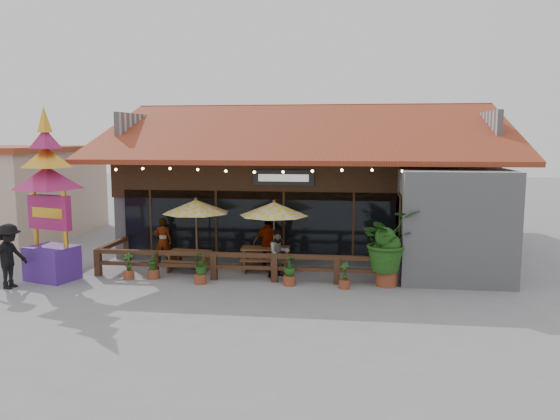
# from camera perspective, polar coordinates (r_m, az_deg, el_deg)

# --- Properties ---
(ground) EXTENTS (100.00, 100.00, 0.00)m
(ground) POSITION_cam_1_polar(r_m,az_deg,el_deg) (18.17, 1.23, -7.16)
(ground) COLOR gray
(ground) RESTS_ON ground
(restaurant_building) EXTENTS (15.50, 14.73, 6.09)m
(restaurant_building) POSITION_cam_1_polar(r_m,az_deg,el_deg) (24.26, 3.57, 1.84)
(restaurant_building) COLOR #A1A2A6
(restaurant_building) RESTS_ON ground
(patio_railing) EXTENTS (10.00, 2.60, 0.92)m
(patio_railing) POSITION_cam_1_polar(r_m,az_deg,el_deg) (18.15, -5.98, -5.22)
(patio_railing) COLOR #452518
(patio_railing) RESTS_ON ground
(umbrella_left) EXTENTS (2.94, 2.94, 2.54)m
(umbrella_left) POSITION_cam_1_polar(r_m,az_deg,el_deg) (19.34, -8.78, 0.34)
(umbrella_left) COLOR brown
(umbrella_left) RESTS_ON ground
(umbrella_right) EXTENTS (2.38, 2.38, 2.53)m
(umbrella_right) POSITION_cam_1_polar(r_m,az_deg,el_deg) (18.55, -0.64, 0.08)
(umbrella_right) COLOR brown
(umbrella_right) RESTS_ON ground
(picnic_table_left) EXTENTS (1.56, 1.38, 0.70)m
(picnic_table_left) POSITION_cam_1_polar(r_m,az_deg,el_deg) (19.39, -9.44, -4.90)
(picnic_table_left) COLOR brown
(picnic_table_left) RESTS_ON ground
(picnic_table_right) EXTENTS (1.82, 1.61, 0.81)m
(picnic_table_right) POSITION_cam_1_polar(r_m,az_deg,el_deg) (19.18, -1.51, -4.69)
(picnic_table_right) COLOR brown
(picnic_table_right) RESTS_ON ground
(thai_sign_tower) EXTENTS (2.78, 2.78, 6.04)m
(thai_sign_tower) POSITION_cam_1_polar(r_m,az_deg,el_deg) (19.01, -23.11, 2.65)
(thai_sign_tower) COLOR #4C268B
(thai_sign_tower) RESTS_ON ground
(tropical_plant) EXTENTS (2.30, 2.22, 2.44)m
(tropical_plant) POSITION_cam_1_polar(r_m,az_deg,el_deg) (17.31, 11.15, -3.32)
(tropical_plant) COLOR brown
(tropical_plant) RESTS_ON ground
(diner_a) EXTENTS (0.68, 0.49, 1.73)m
(diner_a) POSITION_cam_1_polar(r_m,az_deg,el_deg) (20.42, -12.13, -3.19)
(diner_a) COLOR #392212
(diner_a) RESTS_ON ground
(diner_b) EXTENTS (0.99, 0.94, 1.61)m
(diner_b) POSITION_cam_1_polar(r_m,az_deg,el_deg) (18.19, -0.14, -4.53)
(diner_b) COLOR #392212
(diner_b) RESTS_ON ground
(diner_c) EXTENTS (1.14, 0.63, 1.85)m
(diner_c) POSITION_cam_1_polar(r_m,az_deg,el_deg) (19.32, -1.20, -3.46)
(diner_c) COLOR #392212
(diner_c) RESTS_ON ground
(pedestrian) EXTENTS (0.94, 1.40, 2.01)m
(pedestrian) POSITION_cam_1_polar(r_m,az_deg,el_deg) (18.76, -26.46, -4.34)
(pedestrian) COLOR black
(pedestrian) RESTS_ON ground
(planter_a) EXTENTS (0.36, 0.36, 0.89)m
(planter_a) POSITION_cam_1_polar(r_m,az_deg,el_deg) (18.66, -15.55, -5.87)
(planter_a) COLOR brown
(planter_a) RESTS_ON ground
(planter_b) EXTENTS (0.38, 0.40, 0.94)m
(planter_b) POSITION_cam_1_polar(r_m,az_deg,el_deg) (18.52, -13.09, -5.72)
(planter_b) COLOR brown
(planter_b) RESTS_ON ground
(planter_c) EXTENTS (0.73, 0.69, 0.96)m
(planter_c) POSITION_cam_1_polar(r_m,az_deg,el_deg) (17.58, -8.35, -5.93)
(planter_c) COLOR brown
(planter_c) RESTS_ON ground
(planter_d) EXTENTS (0.48, 0.48, 0.95)m
(planter_d) POSITION_cam_1_polar(r_m,az_deg,el_deg) (17.23, 1.01, -6.40)
(planter_d) COLOR brown
(planter_d) RESTS_ON ground
(planter_e) EXTENTS (0.36, 0.35, 0.84)m
(planter_e) POSITION_cam_1_polar(r_m,az_deg,el_deg) (17.01, 6.77, -7.01)
(planter_e) COLOR brown
(planter_e) RESTS_ON ground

